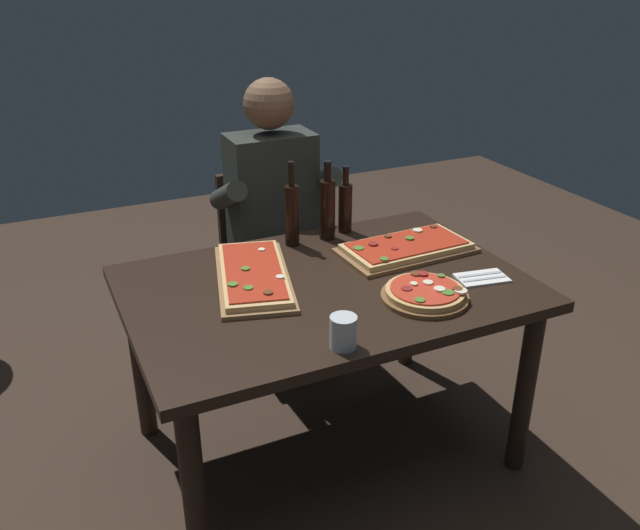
{
  "coord_description": "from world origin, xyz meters",
  "views": [
    {
      "loc": [
        -0.91,
        -1.9,
        1.8
      ],
      "look_at": [
        0.0,
        0.05,
        0.79
      ],
      "focal_mm": 37.26,
      "sensor_mm": 36.0,
      "label": 1
    }
  ],
  "objects_px": {
    "pizza_round_far": "(425,294)",
    "wine_bottle_dark": "(292,214)",
    "dining_table": "(326,307)",
    "pizza_rectangular_front": "(406,248)",
    "vinegar_bottle_green": "(327,207)",
    "oil_bottle_amber": "(345,206)",
    "pizza_rectangular_left": "(253,275)",
    "tumbler_near_camera": "(343,332)",
    "seated_diner": "(276,212)",
    "diner_chair": "(268,254)"
  },
  "relations": [
    {
      "from": "pizza_round_far",
      "to": "wine_bottle_dark",
      "type": "height_order",
      "value": "wine_bottle_dark"
    },
    {
      "from": "dining_table",
      "to": "pizza_rectangular_front",
      "type": "height_order",
      "value": "pizza_rectangular_front"
    },
    {
      "from": "pizza_round_far",
      "to": "vinegar_bottle_green",
      "type": "distance_m",
      "value": 0.63
    },
    {
      "from": "wine_bottle_dark",
      "to": "oil_bottle_amber",
      "type": "bearing_deg",
      "value": 7.63
    },
    {
      "from": "wine_bottle_dark",
      "to": "vinegar_bottle_green",
      "type": "bearing_deg",
      "value": 0.02
    },
    {
      "from": "dining_table",
      "to": "pizza_rectangular_front",
      "type": "relative_size",
      "value": 2.64
    },
    {
      "from": "pizza_rectangular_left",
      "to": "vinegar_bottle_green",
      "type": "height_order",
      "value": "vinegar_bottle_green"
    },
    {
      "from": "pizza_rectangular_front",
      "to": "pizza_round_far",
      "type": "relative_size",
      "value": 1.78
    },
    {
      "from": "oil_bottle_amber",
      "to": "tumbler_near_camera",
      "type": "distance_m",
      "value": 0.91
    },
    {
      "from": "dining_table",
      "to": "pizza_rectangular_front",
      "type": "xyz_separation_m",
      "value": [
        0.4,
        0.11,
        0.12
      ]
    },
    {
      "from": "dining_table",
      "to": "wine_bottle_dark",
      "type": "xyz_separation_m",
      "value": [
        0.03,
        0.37,
        0.23
      ]
    },
    {
      "from": "tumbler_near_camera",
      "to": "seated_diner",
      "type": "xyz_separation_m",
      "value": [
        0.23,
        1.14,
        -0.05
      ]
    },
    {
      "from": "oil_bottle_amber",
      "to": "diner_chair",
      "type": "distance_m",
      "value": 0.61
    },
    {
      "from": "oil_bottle_amber",
      "to": "diner_chair",
      "type": "height_order",
      "value": "oil_bottle_amber"
    },
    {
      "from": "pizza_round_far",
      "to": "wine_bottle_dark",
      "type": "bearing_deg",
      "value": 110.01
    },
    {
      "from": "wine_bottle_dark",
      "to": "tumbler_near_camera",
      "type": "xyz_separation_m",
      "value": [
        -0.16,
        -0.77,
        -0.08
      ]
    },
    {
      "from": "wine_bottle_dark",
      "to": "seated_diner",
      "type": "height_order",
      "value": "seated_diner"
    },
    {
      "from": "wine_bottle_dark",
      "to": "pizza_rectangular_front",
      "type": "bearing_deg",
      "value": -35.25
    },
    {
      "from": "pizza_rectangular_left",
      "to": "oil_bottle_amber",
      "type": "xyz_separation_m",
      "value": [
        0.51,
        0.27,
        0.09
      ]
    },
    {
      "from": "pizza_round_far",
      "to": "tumbler_near_camera",
      "type": "xyz_separation_m",
      "value": [
        -0.39,
        -0.15,
        0.03
      ]
    },
    {
      "from": "wine_bottle_dark",
      "to": "pizza_round_far",
      "type": "bearing_deg",
      "value": -69.99
    },
    {
      "from": "diner_chair",
      "to": "pizza_rectangular_front",
      "type": "bearing_deg",
      "value": -68.07
    },
    {
      "from": "seated_diner",
      "to": "pizza_round_far",
      "type": "bearing_deg",
      "value": -81.08
    },
    {
      "from": "wine_bottle_dark",
      "to": "diner_chair",
      "type": "xyz_separation_m",
      "value": [
        0.07,
        0.48,
        -0.39
      ]
    },
    {
      "from": "oil_bottle_amber",
      "to": "pizza_rectangular_left",
      "type": "bearing_deg",
      "value": -151.78
    },
    {
      "from": "pizza_rectangular_left",
      "to": "diner_chair",
      "type": "relative_size",
      "value": 0.7
    },
    {
      "from": "pizza_round_far",
      "to": "seated_diner",
      "type": "height_order",
      "value": "seated_diner"
    },
    {
      "from": "pizza_rectangular_front",
      "to": "seated_diner",
      "type": "bearing_deg",
      "value": 115.62
    },
    {
      "from": "tumbler_near_camera",
      "to": "wine_bottle_dark",
      "type": "bearing_deg",
      "value": 78.15
    },
    {
      "from": "dining_table",
      "to": "pizza_round_far",
      "type": "distance_m",
      "value": 0.37
    },
    {
      "from": "wine_bottle_dark",
      "to": "seated_diner",
      "type": "xyz_separation_m",
      "value": [
        0.07,
        0.36,
        -0.13
      ]
    },
    {
      "from": "dining_table",
      "to": "seated_diner",
      "type": "bearing_deg",
      "value": 82.37
    },
    {
      "from": "vinegar_bottle_green",
      "to": "seated_diner",
      "type": "bearing_deg",
      "value": 103.0
    },
    {
      "from": "pizza_rectangular_left",
      "to": "diner_chair",
      "type": "bearing_deg",
      "value": 65.88
    },
    {
      "from": "pizza_rectangular_front",
      "to": "oil_bottle_amber",
      "type": "distance_m",
      "value": 0.33
    },
    {
      "from": "dining_table",
      "to": "pizza_rectangular_left",
      "type": "height_order",
      "value": "pizza_rectangular_left"
    },
    {
      "from": "pizza_rectangular_left",
      "to": "seated_diner",
      "type": "xyz_separation_m",
      "value": [
        0.32,
        0.6,
        -0.02
      ]
    },
    {
      "from": "vinegar_bottle_green",
      "to": "diner_chair",
      "type": "bearing_deg",
      "value": 99.85
    },
    {
      "from": "vinegar_bottle_green",
      "to": "wine_bottle_dark",
      "type": "bearing_deg",
      "value": -179.98
    },
    {
      "from": "pizza_rectangular_left",
      "to": "tumbler_near_camera",
      "type": "bearing_deg",
      "value": -80.47
    },
    {
      "from": "pizza_rectangular_left",
      "to": "oil_bottle_amber",
      "type": "relative_size",
      "value": 2.16
    },
    {
      "from": "pizza_rectangular_front",
      "to": "wine_bottle_dark",
      "type": "relative_size",
      "value": 1.54
    },
    {
      "from": "pizza_rectangular_front",
      "to": "oil_bottle_amber",
      "type": "bearing_deg",
      "value": 111.66
    },
    {
      "from": "pizza_rectangular_left",
      "to": "vinegar_bottle_green",
      "type": "bearing_deg",
      "value": 30.26
    },
    {
      "from": "dining_table",
      "to": "diner_chair",
      "type": "distance_m",
      "value": 0.88
    },
    {
      "from": "pizza_rectangular_left",
      "to": "seated_diner",
      "type": "height_order",
      "value": "seated_diner"
    },
    {
      "from": "wine_bottle_dark",
      "to": "tumbler_near_camera",
      "type": "relative_size",
      "value": 3.38
    },
    {
      "from": "diner_chair",
      "to": "seated_diner",
      "type": "height_order",
      "value": "seated_diner"
    },
    {
      "from": "pizza_round_far",
      "to": "vinegar_bottle_green",
      "type": "bearing_deg",
      "value": 96.48
    },
    {
      "from": "pizza_round_far",
      "to": "oil_bottle_amber",
      "type": "height_order",
      "value": "oil_bottle_amber"
    }
  ]
}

